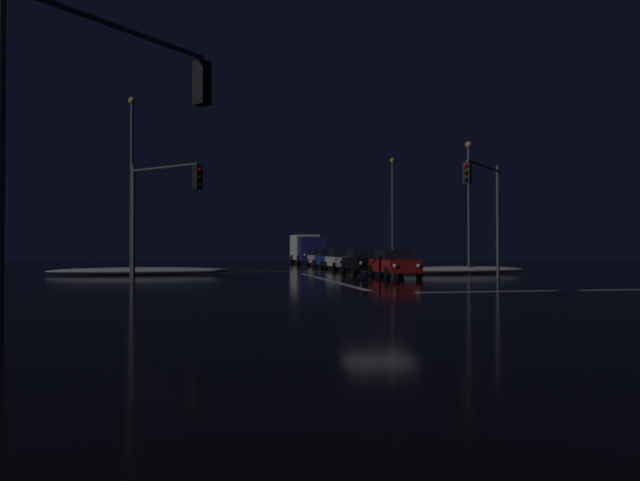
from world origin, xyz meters
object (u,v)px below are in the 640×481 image
Objects in this scene: streetlamp_right_far at (393,204)px; streetlamp_right_near at (469,197)px; streetlamp_left_near at (132,174)px; sedan_silver at (321,258)px; box_truck at (306,248)px; traffic_signal_sw at (101,104)px; sedan_black at (362,261)px; traffic_signal_ne at (485,197)px; sedan_white at (342,260)px; sedan_red at (394,263)px; sedan_blue at (329,259)px; traffic_signal_nw at (161,198)px.

streetlamp_right_far reaches higher than streetlamp_right_near.
sedan_silver is at bearing 51.54° from streetlamp_left_near.
traffic_signal_sw is at bearing -104.16° from box_truck.
sedan_black and sedan_silver have the same top height.
traffic_signal_ne is 6.98m from streetlamp_right_near.
sedan_silver is 0.51× the size of streetlamp_right_near.
streetlamp_left_near is at bearing 160.40° from traffic_signal_ne.
traffic_signal_sw reaches higher than sedan_black.
sedan_red is at bearing -88.17° from sedan_white.
streetlamp_right_far is at bearing 51.13° from sedan_white.
streetlamp_right_near is at bearing 0.00° from streetlamp_left_near.
box_truck is at bearing 90.22° from sedan_red.
box_truck is at bearing 75.84° from traffic_signal_sw.
sedan_white is 17.01m from streetlamp_left_near.
traffic_signal_ne reaches higher than sedan_black.
sedan_red is at bearing -89.78° from box_truck.
sedan_white is at bearing 129.67° from streetlamp_right_near.
streetlamp_right_far reaches higher than sedan_silver.
traffic_signal_ne is (4.16, -32.32, 2.62)m from box_truck.
sedan_silver is at bearing 89.05° from sedan_black.
sedan_blue is 5.23m from sedan_silver.
streetlamp_right_far is (18.63, 22.60, 1.62)m from traffic_signal_nw.
sedan_silver is 7.44m from box_truck.
sedan_black is 10.84m from sedan_blue.
streetlamp_right_near is (6.45, -2.25, 4.13)m from sedan_black.
streetlamp_right_near is (2.12, 6.62, 0.61)m from traffic_signal_ne.
sedan_black is at bearing 115.97° from traffic_signal_ne.
traffic_signal_sw is (-12.30, -48.78, 2.83)m from box_truck.
streetlamp_right_far is at bearing -20.51° from sedan_silver.
streetlamp_right_far is at bearing 64.57° from traffic_signal_sw.
streetlamp_right_far is (6.54, 8.11, 4.82)m from sedan_white.
streetlamp_right_far is (20.73, 16.00, -0.28)m from streetlamp_left_near.
traffic_signal_nw is at bearing -116.55° from sedan_silver.
streetlamp_right_far is (6.45, 13.75, 4.82)m from sedan_black.
box_truck is at bearing 90.80° from sedan_silver.
sedan_black is 7.98m from streetlamp_right_near.
streetlamp_left_near reaches higher than sedan_black.
streetlamp_right_near is at bearing 19.50° from traffic_signal_nw.
sedan_red is 1.00× the size of sedan_black.
box_truck is 1.44× the size of traffic_signal_nw.
streetlamp_right_near reaches higher than sedan_white.
box_truck is 0.80× the size of streetlamp_left_near.
streetlamp_left_near reaches higher than sedan_white.
sedan_blue is (-0.26, 16.74, 0.00)m from sedan_red.
sedan_black and sedan_blue have the same top height.
sedan_silver is 23.94m from streetlamp_left_near.
traffic_signal_sw is 1.14× the size of traffic_signal_nw.
box_truck reaches higher than sedan_white.
box_truck is at bearing 60.66° from streetlamp_left_near.
sedan_blue is 12.64m from box_truck.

